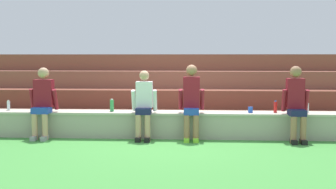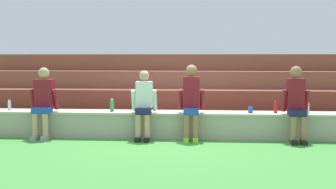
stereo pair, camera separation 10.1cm
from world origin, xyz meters
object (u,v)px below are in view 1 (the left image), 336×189
at_px(water_bottle_center_gap, 9,105).
at_px(water_bottle_near_right, 307,108).
at_px(person_right_of_center, 296,102).
at_px(person_left_of_center, 144,103).
at_px(person_center, 191,100).
at_px(water_bottle_mid_left, 112,105).
at_px(plastic_cup_right_end, 250,110).
at_px(water_bottle_near_left, 275,107).
at_px(person_far_left, 43,100).

bearing_deg(water_bottle_center_gap, water_bottle_near_right, -0.23).
bearing_deg(water_bottle_near_right, person_right_of_center, -134.07).
bearing_deg(person_left_of_center, person_center, 2.13).
height_order(water_bottle_mid_left, plastic_cup_right_end, water_bottle_mid_left).
bearing_deg(person_left_of_center, water_bottle_center_gap, 173.67).
bearing_deg(water_bottle_near_right, water_bottle_mid_left, -179.27).
xyz_separation_m(person_left_of_center, person_center, (0.92, 0.03, 0.07)).
relative_size(water_bottle_near_right, water_bottle_mid_left, 0.82).
bearing_deg(person_right_of_center, water_bottle_mid_left, 175.96).
distance_m(person_left_of_center, water_bottle_near_left, 2.58).
height_order(person_left_of_center, water_bottle_mid_left, person_left_of_center).
distance_m(person_far_left, water_bottle_center_gap, 0.89).
height_order(person_left_of_center, water_bottle_near_right, person_left_of_center).
distance_m(water_bottle_mid_left, plastic_cup_right_end, 2.75).
distance_m(water_bottle_center_gap, water_bottle_near_left, 5.40).
relative_size(person_far_left, plastic_cup_right_end, 12.20).
bearing_deg(person_far_left, water_bottle_near_left, 3.03).
distance_m(person_left_of_center, water_bottle_mid_left, 0.72).
bearing_deg(person_right_of_center, person_left_of_center, 179.77).
relative_size(person_left_of_center, water_bottle_near_right, 6.42).
xyz_separation_m(person_far_left, water_bottle_center_gap, (-0.83, 0.30, -0.14)).
bearing_deg(water_bottle_mid_left, person_left_of_center, -19.66).
xyz_separation_m(person_right_of_center, water_bottle_mid_left, (-3.57, 0.25, -0.13)).
bearing_deg(person_far_left, water_bottle_near_right, 2.99).
xyz_separation_m(person_center, water_bottle_center_gap, (-3.75, 0.28, -0.17)).
relative_size(water_bottle_near_right, plastic_cup_right_end, 1.83).
xyz_separation_m(person_center, water_bottle_near_right, (2.27, 0.26, -0.17)).
bearing_deg(water_bottle_center_gap, person_far_left, -19.58).
bearing_deg(person_center, person_far_left, -179.70).
distance_m(person_center, water_bottle_mid_left, 1.61).
relative_size(person_far_left, person_center, 0.96).
bearing_deg(water_bottle_center_gap, water_bottle_mid_left, -1.96).
height_order(person_far_left, person_left_of_center, person_far_left).
bearing_deg(person_left_of_center, person_right_of_center, -0.23).
distance_m(person_far_left, water_bottle_near_right, 5.20).
bearing_deg(person_right_of_center, plastic_cup_right_end, 164.92).
xyz_separation_m(water_bottle_center_gap, plastic_cup_right_end, (4.91, -0.11, -0.04)).
bearing_deg(water_bottle_mid_left, plastic_cup_right_end, -0.65).
height_order(water_bottle_center_gap, plastic_cup_right_end, water_bottle_center_gap).
relative_size(person_right_of_center, water_bottle_near_left, 6.05).
bearing_deg(water_bottle_near_left, water_bottle_near_right, 2.67).
height_order(water_bottle_near_right, plastic_cup_right_end, water_bottle_near_right).
bearing_deg(person_far_left, water_bottle_mid_left, 9.47).
xyz_separation_m(person_far_left, water_bottle_near_right, (5.19, 0.27, -0.14)).
xyz_separation_m(person_left_of_center, water_bottle_near_left, (2.56, 0.26, -0.08)).
xyz_separation_m(person_left_of_center, water_bottle_near_right, (3.19, 0.29, -0.10)).
distance_m(person_far_left, person_left_of_center, 2.00).
xyz_separation_m(person_far_left, plastic_cup_right_end, (4.08, 0.19, -0.18)).
distance_m(person_far_left, person_center, 2.92).
bearing_deg(person_far_left, plastic_cup_right_end, 2.67).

